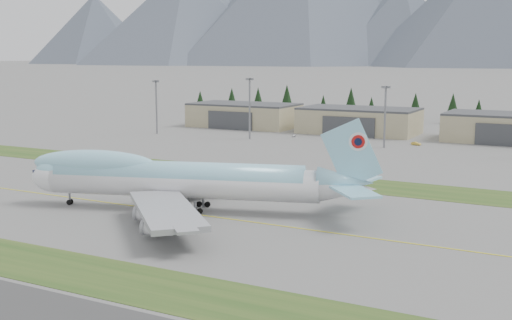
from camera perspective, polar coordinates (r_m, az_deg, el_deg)
The scene contains 12 objects.
ground at distance 133.04m, azimuth -5.72°, elevation -4.80°, with size 7000.00×7000.00×0.00m, color slate.
grass_strip_near at distance 104.75m, azimuth -17.39°, elevation -9.07°, with size 400.00×14.00×0.08m, color #294D1B.
grass_strip_far at distance 171.46m, azimuth 2.58°, elevation -1.59°, with size 400.00×18.00×0.08m, color #294D1B.
taxiway_line_main at distance 133.04m, azimuth -5.72°, elevation -4.80°, with size 400.00×0.40×0.02m, color yellow.
boeing_747_freighter at distance 135.77m, azimuth -6.86°, elevation -1.67°, with size 76.18×63.11×20.12m.
hangar_left at distance 294.94m, azimuth -1.05°, elevation 4.02°, with size 48.00×26.60×10.80m.
hangar_center at distance 272.86m, azimuth 9.14°, elevation 3.48°, with size 48.00×26.60×10.80m.
hangar_right at distance 260.14m, azimuth 21.77°, elevation 2.66°, with size 48.00×26.60×10.80m.
floodlight_masts at distance 224.20m, azimuth 14.23°, elevation 4.84°, with size 195.21×9.58×24.19m.
service_vehicle_a at distance 258.75m, azimuth 3.41°, elevation 2.07°, with size 1.23×3.05×1.04m, color white.
service_vehicle_b at distance 241.09m, azimuth 14.03°, elevation 1.29°, with size 1.31×3.72×1.23m, color gold.
conifer_belt at distance 330.54m, azimuth 14.44°, elevation 4.60°, with size 273.92×15.38×16.94m.
Camera 1 is at (71.47, -107.51, 32.12)m, focal length 45.00 mm.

